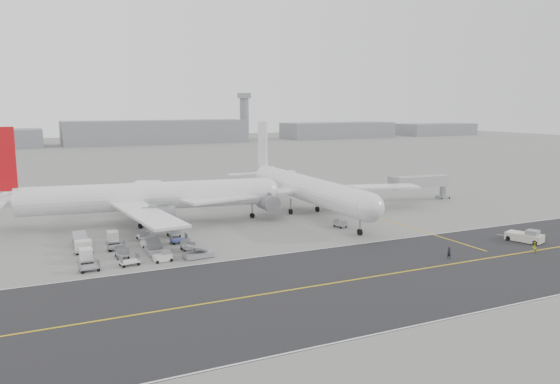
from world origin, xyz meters
name	(u,v)px	position (x,y,z in m)	size (l,w,h in m)	color
ground	(278,250)	(0.00, 0.00, 0.00)	(700.00, 700.00, 0.00)	gray
taxiway	(368,278)	(5.02, -17.98, 0.01)	(220.00, 59.00, 0.03)	#28282B
horizon_buildings	(141,144)	(30.00, 260.00, 0.00)	(520.00, 28.00, 28.00)	gray
control_tower	(244,116)	(100.00, 265.00, 16.25)	(7.00, 7.00, 31.25)	gray
airliner_a	(140,197)	(-15.94, 28.73, 5.58)	(55.87, 54.89, 19.35)	white
airliner_b	(305,188)	(18.31, 25.15, 5.52)	(54.88, 55.52, 19.14)	white
pushback_tug	(525,237)	(40.70, -13.10, 0.90)	(4.60, 7.69, 2.19)	beige
jet_bridge	(420,183)	(51.50, 27.69, 4.29)	(16.46, 4.66, 6.15)	gray
gse_cluster	(137,252)	(-20.72, 8.89, 0.00)	(23.78, 22.92, 2.17)	gray
stray_dolly	(340,227)	(17.98, 10.09, 0.00)	(1.52, 2.47, 1.52)	silver
ground_crew_a	(449,253)	(21.56, -15.54, 0.90)	(0.66, 0.43, 1.81)	black
ground_crew_b	(534,248)	(36.03, -18.77, 0.86)	(0.83, 0.65, 1.71)	#B5B915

